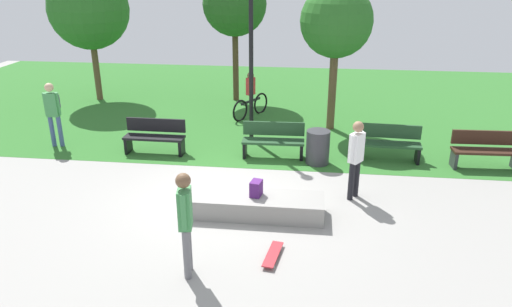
{
  "coord_description": "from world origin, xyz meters",
  "views": [
    {
      "loc": [
        1.79,
        -9.03,
        4.73
      ],
      "look_at": [
        0.75,
        -0.26,
        1.17
      ],
      "focal_mm": 33.27,
      "sensor_mm": 36.0,
      "label": 1
    }
  ],
  "objects_px": {
    "backpack_on_ledge": "(256,188)",
    "lamp_post": "(251,50)",
    "park_bench_far_left": "(273,139)",
    "skateboard_by_ledge": "(273,254)",
    "tree_young_birch": "(235,4)",
    "pedestrian_with_backpack": "(53,109)",
    "tree_tall_oak": "(336,22)",
    "park_bench_near_lamppost": "(389,142)",
    "skater_performing_trick": "(185,217)",
    "park_bench_near_path": "(485,149)",
    "trash_bin": "(318,147)",
    "concrete_ledge": "(254,205)",
    "park_bench_center_lawn": "(155,136)",
    "tree_leaning_ash": "(89,9)",
    "skater_watching": "(356,154)",
    "cyclist_on_bicycle": "(251,98)"
  },
  "relations": [
    {
      "from": "tree_leaning_ash",
      "to": "pedestrian_with_backpack",
      "type": "distance_m",
      "value": 5.33
    },
    {
      "from": "lamp_post",
      "to": "park_bench_center_lawn",
      "type": "bearing_deg",
      "value": -152.58
    },
    {
      "from": "trash_bin",
      "to": "park_bench_near_path",
      "type": "bearing_deg",
      "value": 3.27
    },
    {
      "from": "concrete_ledge",
      "to": "lamp_post",
      "type": "distance_m",
      "value": 4.94
    },
    {
      "from": "tree_tall_oak",
      "to": "trash_bin",
      "type": "bearing_deg",
      "value": -98.09
    },
    {
      "from": "backpack_on_ledge",
      "to": "skater_performing_trick",
      "type": "xyz_separation_m",
      "value": [
        -0.86,
        -2.12,
        0.49
      ]
    },
    {
      "from": "park_bench_near_lamppost",
      "to": "trash_bin",
      "type": "distance_m",
      "value": 1.85
    },
    {
      "from": "skateboard_by_ledge",
      "to": "pedestrian_with_backpack",
      "type": "bearing_deg",
      "value": 143.74
    },
    {
      "from": "park_bench_near_path",
      "to": "tree_tall_oak",
      "type": "bearing_deg",
      "value": 145.19
    },
    {
      "from": "park_bench_far_left",
      "to": "lamp_post",
      "type": "bearing_deg",
      "value": 121.65
    },
    {
      "from": "backpack_on_ledge",
      "to": "park_bench_center_lawn",
      "type": "xyz_separation_m",
      "value": [
        -3.06,
        3.01,
        -0.09
      ]
    },
    {
      "from": "tree_tall_oak",
      "to": "park_bench_far_left",
      "type": "bearing_deg",
      "value": -121.67
    },
    {
      "from": "backpack_on_ledge",
      "to": "lamp_post",
      "type": "height_order",
      "value": "lamp_post"
    },
    {
      "from": "park_bench_far_left",
      "to": "park_bench_near_path",
      "type": "height_order",
      "value": "same"
    },
    {
      "from": "park_bench_near_path",
      "to": "park_bench_far_left",
      "type": "bearing_deg",
      "value": 179.3
    },
    {
      "from": "tree_tall_oak",
      "to": "skater_watching",
      "type": "bearing_deg",
      "value": -85.51
    },
    {
      "from": "tree_young_birch",
      "to": "park_bench_far_left",
      "type": "bearing_deg",
      "value": -71.19
    },
    {
      "from": "skater_performing_trick",
      "to": "tree_young_birch",
      "type": "bearing_deg",
      "value": 94.83
    },
    {
      "from": "trash_bin",
      "to": "skater_watching",
      "type": "bearing_deg",
      "value": -67.41
    },
    {
      "from": "tree_young_birch",
      "to": "pedestrian_with_backpack",
      "type": "bearing_deg",
      "value": -128.13
    },
    {
      "from": "park_bench_center_lawn",
      "to": "park_bench_near_path",
      "type": "height_order",
      "value": "same"
    },
    {
      "from": "park_bench_near_lamppost",
      "to": "trash_bin",
      "type": "bearing_deg",
      "value": -166.07
    },
    {
      "from": "park_bench_near_lamppost",
      "to": "tree_tall_oak",
      "type": "bearing_deg",
      "value": 120.63
    },
    {
      "from": "skateboard_by_ledge",
      "to": "park_bench_near_lamppost",
      "type": "relative_size",
      "value": 0.51
    },
    {
      "from": "park_bench_near_path",
      "to": "tree_young_birch",
      "type": "relative_size",
      "value": 0.36
    },
    {
      "from": "skater_performing_trick",
      "to": "concrete_ledge",
      "type": "bearing_deg",
      "value": 68.61
    },
    {
      "from": "concrete_ledge",
      "to": "park_bench_center_lawn",
      "type": "relative_size",
      "value": 1.75
    },
    {
      "from": "skateboard_by_ledge",
      "to": "tree_tall_oak",
      "type": "height_order",
      "value": "tree_tall_oak"
    },
    {
      "from": "park_bench_far_left",
      "to": "cyclist_on_bicycle",
      "type": "distance_m",
      "value": 3.56
    },
    {
      "from": "skater_performing_trick",
      "to": "park_bench_near_path",
      "type": "height_order",
      "value": "skater_performing_trick"
    },
    {
      "from": "lamp_post",
      "to": "cyclist_on_bicycle",
      "type": "height_order",
      "value": "lamp_post"
    },
    {
      "from": "skater_watching",
      "to": "cyclist_on_bicycle",
      "type": "distance_m",
      "value": 6.28
    },
    {
      "from": "park_bench_far_left",
      "to": "skateboard_by_ledge",
      "type": "bearing_deg",
      "value": -85.19
    },
    {
      "from": "trash_bin",
      "to": "lamp_post",
      "type": "bearing_deg",
      "value": 141.78
    },
    {
      "from": "backpack_on_ledge",
      "to": "tree_young_birch",
      "type": "relative_size",
      "value": 0.07
    },
    {
      "from": "skater_watching",
      "to": "tree_young_birch",
      "type": "xyz_separation_m",
      "value": [
        -3.75,
        7.53,
        2.39
      ]
    },
    {
      "from": "tree_leaning_ash",
      "to": "cyclist_on_bicycle",
      "type": "height_order",
      "value": "tree_leaning_ash"
    },
    {
      "from": "skateboard_by_ledge",
      "to": "pedestrian_with_backpack",
      "type": "xyz_separation_m",
      "value": [
        -6.39,
        4.69,
        1.01
      ]
    },
    {
      "from": "park_bench_center_lawn",
      "to": "tree_young_birch",
      "type": "height_order",
      "value": "tree_young_birch"
    },
    {
      "from": "park_bench_center_lawn",
      "to": "tree_young_birch",
      "type": "distance_m",
      "value": 6.34
    },
    {
      "from": "trash_bin",
      "to": "concrete_ledge",
      "type": "bearing_deg",
      "value": -114.27
    },
    {
      "from": "tree_young_birch",
      "to": "lamp_post",
      "type": "height_order",
      "value": "tree_young_birch"
    },
    {
      "from": "skateboard_by_ledge",
      "to": "tree_tall_oak",
      "type": "relative_size",
      "value": 0.19
    },
    {
      "from": "concrete_ledge",
      "to": "cyclist_on_bicycle",
      "type": "distance_m",
      "value": 6.61
    },
    {
      "from": "trash_bin",
      "to": "park_bench_near_lamppost",
      "type": "bearing_deg",
      "value": 13.93
    },
    {
      "from": "skater_performing_trick",
      "to": "lamp_post",
      "type": "height_order",
      "value": "lamp_post"
    },
    {
      "from": "park_bench_near_path",
      "to": "cyclist_on_bicycle",
      "type": "relative_size",
      "value": 1.01
    },
    {
      "from": "skater_watching",
      "to": "tree_leaning_ash",
      "type": "relative_size",
      "value": 0.37
    },
    {
      "from": "backpack_on_ledge",
      "to": "park_bench_center_lawn",
      "type": "relative_size",
      "value": 0.2
    },
    {
      "from": "park_bench_center_lawn",
      "to": "tree_young_birch",
      "type": "xyz_separation_m",
      "value": [
        1.31,
        5.47,
        2.93
      ]
    }
  ]
}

